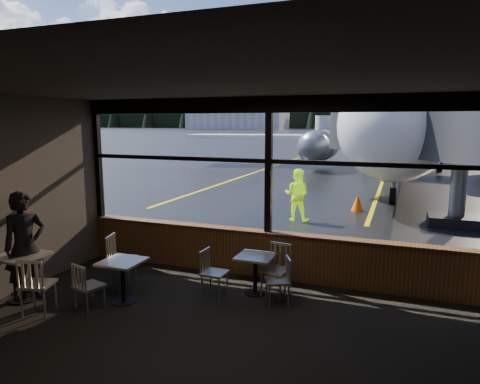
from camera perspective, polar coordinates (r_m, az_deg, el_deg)
The scene contains 28 objects.
ground_plane at distance 127.80m, azimuth 19.84°, elevation 7.35°, with size 520.00×520.00×0.00m, color black.
carpet_floor at distance 6.09m, azimuth -5.21°, elevation -20.44°, with size 8.00×6.00×0.01m, color black.
ceiling at distance 5.31m, azimuth -5.78°, elevation 14.37°, with size 8.00×6.00×0.04m, color #38332D.
window_sill at distance 8.49m, azimuth 3.71°, elevation -8.41°, with size 8.00×0.28×0.90m, color #523019.
window_header at distance 8.10m, azimuth 3.93°, elevation 11.55°, with size 8.00×0.18×0.30m, color black.
mullion_left at distance 10.01m, azimuth -18.38°, elevation 4.07°, with size 0.12×0.12×2.60m, color black.
mullion_centre at distance 8.13m, azimuth 3.84°, elevation 3.43°, with size 0.12×0.12×2.60m, color black.
window_transom at distance 8.12m, azimuth 3.85°, elevation 4.13°, with size 8.00×0.10×0.08m, color black.
airliner at distance 28.65m, azimuth 21.26°, elevation 13.34°, with size 29.30×35.16×10.74m, color white, non-canonical shape.
jet_bridge at distance 13.31m, azimuth 26.25°, elevation 5.82°, with size 9.17×11.21×4.89m, color #2C2C2F, non-canonical shape.
cafe_table_near at distance 7.74m, azimuth 2.06°, elevation -10.94°, with size 0.64×0.64×0.70m, color #A69F99, non-canonical shape.
cafe_table_mid at distance 7.65m, azimuth -15.34°, elevation -11.41°, with size 0.67×0.67×0.73m, color #9D9891, non-canonical shape.
cafe_table_left at distance 8.32m, azimuth -27.03°, elevation -10.12°, with size 0.74×0.74×0.81m, color #A6A299, non-canonical shape.
chair_near_e at distance 7.28m, azimuth 5.02°, elevation -11.77°, with size 0.45×0.45×0.83m, color #B6B1A5, non-canonical shape.
chair_near_w at distance 7.59m, azimuth -3.41°, elevation -10.79°, with size 0.46×0.46×0.85m, color beige, non-canonical shape.
chair_near_n at distance 7.62m, azimuth 4.75°, elevation -10.39°, with size 0.51×0.51×0.93m, color #B2ADA1, non-canonical shape.
chair_mid_s at distance 7.44m, azimuth -19.44°, elevation -11.81°, with size 0.45×0.45×0.83m, color #B7B2A5, non-canonical shape.
chair_mid_w at distance 8.42m, azimuth -15.44°, elevation -8.67°, with size 0.52×0.52×0.96m, color #AAA59A, non-canonical shape.
chair_left_s at distance 7.65m, azimuth -25.34°, elevation -11.12°, with size 0.52×0.52×0.95m, color beige, non-canonical shape.
passenger at distance 8.19m, azimuth -26.73°, elevation -6.49°, with size 0.69×0.45×1.88m, color black.
ground_crew at distance 13.34m, azimuth 7.61°, elevation -0.38°, with size 0.79×0.61×1.62m, color #BFF219.
cone_nose at distance 15.30m, azimuth 15.38°, elevation -1.38°, with size 0.41×0.41×0.57m, color orange.
hangar_left at distance 201.22m, azimuth -0.35°, elevation 9.95°, with size 45.00×18.00×11.00m, color silver, non-canonical shape.
hangar_mid at distance 192.77m, azimuth 20.31°, elevation 9.27°, with size 38.00×15.00×10.00m, color silver, non-canonical shape.
fuel_tank_a at distance 192.48m, azimuth 11.20°, elevation 9.07°, with size 8.00×8.00×6.00m, color silver.
fuel_tank_b at distance 191.05m, azimuth 14.19°, elevation 8.96°, with size 8.00×8.00×6.00m, color silver.
fuel_tank_c at distance 190.14m, azimuth 17.22°, elevation 8.83°, with size 8.00×8.00×6.00m, color silver.
treeline at distance 217.77m, azimuth 20.40°, elevation 9.46°, with size 360.00×3.00×12.00m, color black.
Camera 1 is at (2.35, -7.74, 3.02)m, focal length 32.00 mm.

